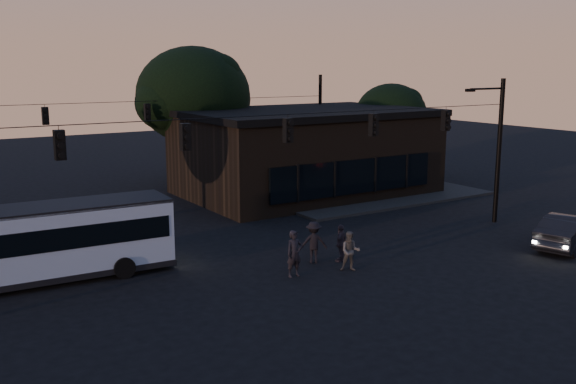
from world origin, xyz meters
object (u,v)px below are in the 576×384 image
pedestrian_a (294,254)px  pedestrian_d (314,242)px  car (569,231)px  bus (32,241)px  pedestrian_b (350,251)px  building (305,151)px  pedestrian_c (341,243)px

pedestrian_a → pedestrian_d: 1.98m
car → bus: bearing=53.6°
car → pedestrian_b: 10.76m
building → pedestrian_c: bearing=-118.4°
pedestrian_a → pedestrian_b: size_ratio=1.15×
bus → building: bearing=28.8°
pedestrian_a → pedestrian_d: bearing=32.8°
building → car: 17.41m
bus → car: bearing=-17.6°
bus → pedestrian_a: bus is taller
building → pedestrian_a: size_ratio=8.30×
building → pedestrian_a: (-9.84, -13.73, -1.78)m
pedestrian_a → bus: bearing=151.9°
bus → pedestrian_b: (11.04, -5.29, -0.84)m
pedestrian_d → building: bearing=-97.0°
pedestrian_a → pedestrian_d: (1.67, 1.07, -0.04)m
building → pedestrian_c: (-7.10, -13.14, -1.91)m
car → pedestrian_c: size_ratio=2.95×
car → pedestrian_c: pedestrian_c is taller
bus → pedestrian_c: bus is taller
building → car: (2.88, -17.07, -1.93)m
pedestrian_a → pedestrian_c: pedestrian_a is taller
pedestrian_a → pedestrian_b: pedestrian_a is taller
pedestrian_b → pedestrian_c: (0.44, 1.20, -0.01)m
pedestrian_c → pedestrian_d: bearing=-57.0°
bus → pedestrian_d: bearing=-16.3°
pedestrian_a → pedestrian_c: (2.74, 0.59, -0.12)m
building → pedestrian_c: 15.06m
bus → pedestrian_d: (10.41, -3.62, -0.77)m
building → pedestrian_d: 15.18m
car → pedestrian_c: (-9.98, 3.93, 0.02)m
pedestrian_b → pedestrian_d: 1.79m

